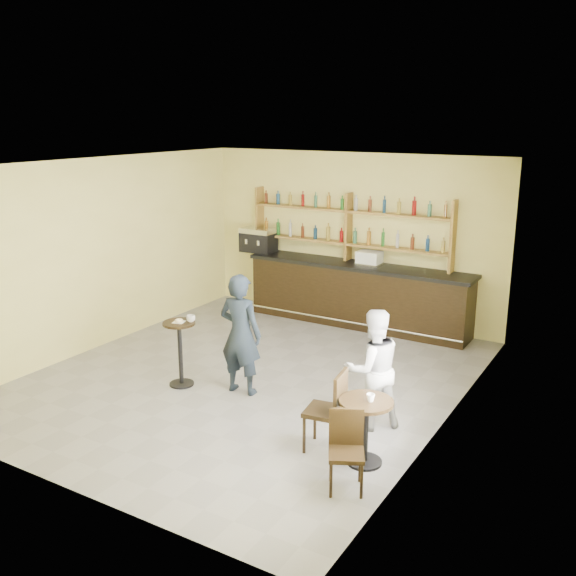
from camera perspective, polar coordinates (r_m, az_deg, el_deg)
The scene contains 23 objects.
floor at distance 9.88m, azimuth -3.40°, elevation -7.91°, with size 7.00×7.00×0.00m, color slate.
ceiling at distance 9.12m, azimuth -3.72°, elevation 10.93°, with size 7.00×7.00×0.00m, color white.
wall_back at distance 12.35m, azimuth 5.63°, elevation 4.51°, with size 7.00×7.00×0.00m, color #F7ED8C.
wall_front at distance 6.89m, azimuth -20.18°, elevation -5.01°, with size 7.00×7.00×0.00m, color #F7ED8C.
wall_left at distance 11.30m, azimuth -16.26°, elevation 2.97°, with size 7.00×7.00×0.00m, color #F7ED8C.
wall_right at distance 8.12m, azimuth 14.25°, elevation -1.52°, with size 7.00×7.00×0.00m, color #F7ED8C.
window_pane at distance 7.00m, azimuth 11.39°, elevation -3.18°, with size 2.00×2.00×0.00m, color white.
window_frame at distance 7.00m, azimuth 11.34°, elevation -3.17°, with size 0.04×1.70×2.10m, color black, non-canonical shape.
shelf_unit at distance 12.20m, azimuth 5.39°, elevation 5.39°, with size 4.00×0.26×1.40m, color brown, non-canonical shape.
liquor_bottles at distance 12.17m, azimuth 5.41°, elevation 6.17°, with size 3.68×0.10×1.00m, color #8C5919, non-canonical shape.
bar_counter at distance 12.13m, azimuth 6.22°, elevation -0.59°, with size 4.37×0.85×1.18m, color black, non-canonical shape.
espresso_machine at distance 12.99m, azimuth -2.64°, elevation 4.30°, with size 0.67×0.43×0.48m, color black, non-canonical shape.
pastry_case at distance 11.88m, azimuth 7.25°, elevation 2.63°, with size 0.44×0.35×0.26m, color silver, non-canonical shape.
pedestal_table at distance 9.55m, azimuth -9.55°, elevation -5.79°, with size 0.47×0.47×0.98m, color black, non-canonical shape.
napkin at distance 9.39m, azimuth -9.68°, elevation -2.99°, with size 0.16×0.16×0.00m, color white.
donut at distance 9.37m, azimuth -9.67°, elevation -2.88°, with size 0.12×0.12×0.04m, color #E6BC54.
cup_pedestal at distance 9.36m, azimuth -8.64°, elevation -2.70°, with size 0.13×0.13×0.10m, color white.
man_main at distance 9.08m, azimuth -4.24°, elevation -4.11°, with size 0.64×0.42×1.75m, color black.
cafe_table at distance 7.50m, azimuth 6.88°, elevation -12.59°, with size 0.62×0.62×0.78m, color black, non-canonical shape.
cup_cafe at distance 7.29m, azimuth 7.35°, elevation -9.65°, with size 0.09×0.09×0.09m, color white.
chair_west at distance 7.70m, azimuth 3.26°, elevation -10.80°, with size 0.43×0.43×1.00m, color black, non-canonical shape.
chair_south at distance 6.98m, azimuth 5.20°, elevation -14.40°, with size 0.37×0.37×0.86m, color black, non-canonical shape.
patron_second at distance 8.18m, azimuth 7.52°, elevation -7.13°, with size 0.76×0.59×1.56m, color #A1A1A6.
Camera 1 is at (5.14, -7.50, 3.87)m, focal length 40.00 mm.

